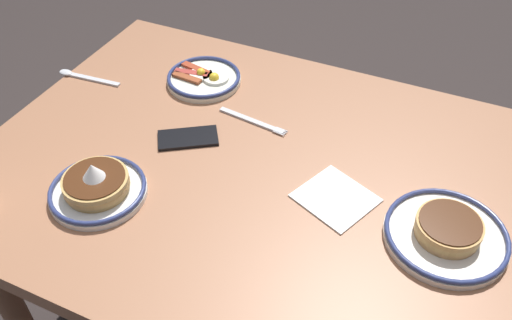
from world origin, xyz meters
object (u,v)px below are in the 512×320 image
Objects in this scene: plate_near_main at (204,78)px; tea_spoon at (81,76)px; paper_napkin at (335,198)px; fork_near at (253,121)px; cell_phone at (188,138)px; plate_far_companion at (97,187)px; plate_center_pancakes at (447,233)px.

plate_near_main reaches higher than tea_spoon.
plate_near_main reaches higher than paper_napkin.
tea_spoon is at bearing 1.99° from fork_near.
cell_phone reaches higher than fork_near.
plate_far_companion reaches higher than plate_near_main.
plate_near_main reaches higher than cell_phone.
plate_near_main is 1.06× the size of tea_spoon.
plate_center_pancakes is at bearing 170.96° from tea_spoon.
fork_near is 1.01× the size of tea_spoon.
plate_near_main is at bearing -103.77° from cell_phone.
tea_spoon is (0.32, 0.12, -0.01)m from plate_near_main.
paper_napkin is 0.78× the size of fork_near.
tea_spoon is at bearing -9.04° from plate_center_pancakes.
cell_phone is 0.17m from fork_near.
plate_center_pancakes is 1.28× the size of fork_near.
tea_spoon is (0.32, -0.35, -0.02)m from plate_far_companion.
paper_napkin is at bearing -3.75° from plate_center_pancakes.
plate_near_main is 0.35m from tea_spoon.
paper_napkin is (0.23, -0.02, -0.02)m from plate_center_pancakes.
plate_far_companion is 0.48m from tea_spoon.
plate_far_companion is at bearing 61.78° from fork_near.
cell_phone is at bearing -5.95° from paper_napkin.
fork_near is (-0.12, -0.13, -0.00)m from cell_phone.
tea_spoon is (0.79, -0.15, 0.00)m from paper_napkin.
tea_spoon is at bearing -48.12° from cell_phone.
fork_near is at bearing -178.01° from tea_spoon.
tea_spoon reaches higher than fork_near.
plate_near_main is 0.82× the size of plate_center_pancakes.
plate_far_companion is at bearing 132.66° from tea_spoon.
plate_center_pancakes reaches higher than fork_near.
fork_near is (-0.20, -0.37, -0.02)m from plate_far_companion.
cell_phone is (-0.08, -0.24, -0.02)m from plate_far_companion.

